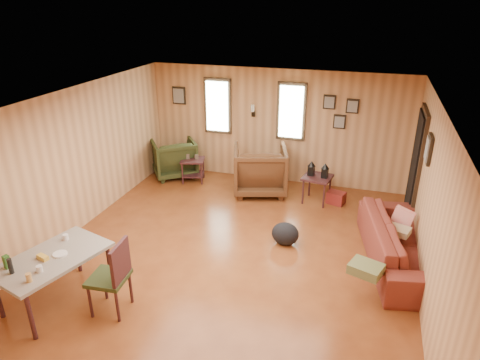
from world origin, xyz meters
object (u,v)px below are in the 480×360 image
object	(u,v)px
recliner_brown	(260,168)
dining_table	(52,261)
recliner_green	(174,156)
end_table	(193,166)
side_table	(318,175)
sofa	(402,236)

from	to	relation	value
recliner_brown	dining_table	size ratio (longest dim) A/B	0.70
recliner_brown	recliner_green	size ratio (longest dim) A/B	1.16
end_table	side_table	distance (m)	2.72
sofa	recliner_brown	xyz separation A→B (m)	(-2.67, 1.83, 0.09)
dining_table	end_table	bearing A→B (deg)	103.96
recliner_green	side_table	world-z (taller)	recliner_green
recliner_green	end_table	distance (m)	0.57
recliner_brown	end_table	distance (m)	1.54
end_table	side_table	bearing A→B (deg)	-4.73
sofa	end_table	bearing A→B (deg)	53.73
end_table	side_table	xyz separation A→B (m)	(2.70, -0.22, 0.22)
sofa	recliner_green	xyz separation A→B (m)	(-4.72, 2.12, 0.01)
recliner_brown	dining_table	distance (m)	4.45
end_table	recliner_green	bearing A→B (deg)	161.02
recliner_brown	dining_table	bearing A→B (deg)	51.33
side_table	dining_table	size ratio (longest dim) A/B	0.54
side_table	recliner_brown	bearing A→B (deg)	174.21
side_table	sofa	bearing A→B (deg)	-49.02
dining_table	recliner_green	bearing A→B (deg)	110.90
recliner_green	end_table	bearing A→B (deg)	123.74
sofa	side_table	distance (m)	2.27
recliner_brown	side_table	xyz separation A→B (m)	(1.18, -0.12, 0.03)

